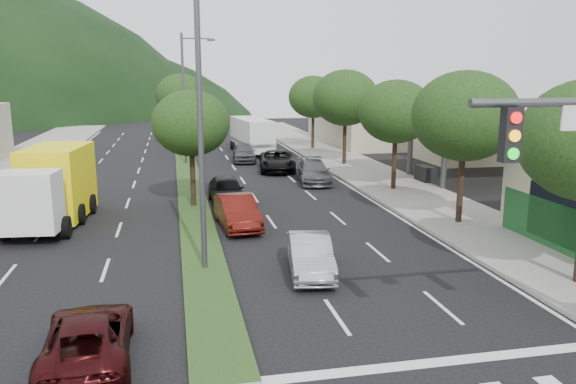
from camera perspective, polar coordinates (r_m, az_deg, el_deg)
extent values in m
cube|color=gray|center=(39.27, 8.57, 1.70)|extent=(5.00, 90.00, 0.15)
cube|color=#223B15|center=(39.87, -10.12, 1.77)|extent=(1.60, 56.00, 0.12)
cube|color=black|center=(11.58, 21.66, 5.40)|extent=(0.35, 0.25, 1.05)
cube|color=silver|center=(38.84, 19.49, 8.37)|extent=(12.00, 8.00, 0.50)
cube|color=yellow|center=(38.85, 19.45, 7.86)|extent=(12.20, 8.20, 0.50)
cylinder|color=#47494C|center=(34.95, 15.64, 3.86)|extent=(0.36, 0.36, 4.60)
cylinder|color=#47494C|center=(39.25, 26.12, 3.91)|extent=(0.36, 0.36, 4.60)
cylinder|color=#47494C|center=(39.43, 12.34, 4.87)|extent=(0.36, 0.36, 4.60)
cylinder|color=#47494C|center=(43.28, 22.11, 4.87)|extent=(0.36, 0.36, 4.60)
cube|color=black|center=(37.43, 13.76, 1.74)|extent=(0.80, 1.60, 1.10)
cube|color=black|center=(41.47, 23.82, 2.02)|extent=(0.80, 1.60, 1.10)
cube|color=#B0AA8C|center=(59.09, 8.72, 7.48)|extent=(10.00, 16.00, 5.20)
cylinder|color=black|center=(27.05, 17.15, 1.06)|extent=(0.28, 0.28, 3.81)
ellipsoid|color=black|center=(26.69, 17.53, 7.38)|extent=(4.80, 4.80, 4.08)
cylinder|color=black|center=(34.20, 10.74, 3.32)|extent=(0.28, 0.28, 3.58)
ellipsoid|color=black|center=(33.91, 10.92, 8.03)|extent=(4.40, 4.40, 3.74)
cylinder|color=black|center=(43.52, 5.77, 5.44)|extent=(0.28, 0.28, 3.92)
ellipsoid|color=black|center=(43.29, 5.85, 9.50)|extent=(5.00, 5.00, 4.25)
cylinder|color=black|center=(53.11, 2.54, 6.49)|extent=(0.28, 0.28, 3.70)
ellipsoid|color=black|center=(52.93, 2.57, 9.62)|extent=(4.60, 4.60, 3.91)
cylinder|color=black|center=(29.73, -9.66, 1.84)|extent=(0.28, 0.28, 3.36)
ellipsoid|color=black|center=(29.40, -9.84, 6.91)|extent=(4.00, 4.00, 3.40)
cylinder|color=black|center=(55.50, -10.68, 6.55)|extent=(0.28, 0.28, 3.81)
ellipsoid|color=black|center=(55.32, -10.80, 9.64)|extent=(4.80, 4.80, 4.08)
cylinder|color=#47494C|center=(19.39, -8.88, 6.22)|extent=(0.20, 0.20, 10.00)
cylinder|color=#47494C|center=(44.33, -10.54, 9.17)|extent=(0.20, 0.20, 10.00)
cylinder|color=#47494C|center=(44.42, -9.30, 15.16)|extent=(2.20, 0.12, 0.12)
cube|color=#47494C|center=(44.48, -7.83, 15.07)|extent=(0.60, 0.25, 0.18)
imported|color=#ABAEB3|center=(19.74, 2.27, -6.42)|extent=(1.97, 4.23, 1.34)
imported|color=black|center=(14.83, -19.63, -13.73)|extent=(2.20, 4.46, 1.22)
imported|color=black|center=(30.58, -6.27, 0.20)|extent=(1.87, 4.44, 1.50)
imported|color=#4D4E53|center=(36.47, 2.61, 2.07)|extent=(2.53, 5.12, 1.43)
imported|color=#56130E|center=(25.72, -5.18, -2.01)|extent=(1.87, 4.55, 1.47)
imported|color=black|center=(40.97, -1.12, 3.19)|extent=(3.19, 5.64, 1.49)
imported|color=#49484D|center=(45.60, -4.48, 4.04)|extent=(2.17, 4.58, 1.51)
cube|color=white|center=(25.40, -24.82, -0.91)|extent=(2.54, 1.98, 2.50)
cube|color=#FFED0D|center=(29.12, -22.30, 1.01)|extent=(2.96, 4.79, 3.36)
cube|color=black|center=(28.57, -22.58, -1.99)|extent=(2.82, 6.49, 0.33)
cylinder|color=black|center=(25.72, -21.63, -3.37)|extent=(0.43, 1.01, 0.98)
cylinder|color=black|center=(26.52, -26.82, -3.37)|extent=(0.43, 1.01, 0.98)
cylinder|color=black|center=(27.93, -20.32, -2.12)|extent=(0.43, 1.01, 0.98)
cylinder|color=black|center=(28.67, -25.15, -2.16)|extent=(0.43, 1.01, 0.98)
cylinder|color=black|center=(29.95, -19.31, -1.15)|extent=(0.43, 1.01, 0.98)
cylinder|color=black|center=(30.65, -23.84, -1.21)|extent=(0.43, 1.01, 0.98)
cube|color=silver|center=(50.59, -3.72, 5.93)|extent=(3.04, 8.22, 2.68)
cube|color=slate|center=(50.66, -3.71, 5.17)|extent=(3.10, 8.23, 0.31)
cylinder|color=black|center=(53.61, -5.69, 4.78)|extent=(0.39, 0.83, 0.80)
cylinder|color=black|center=(54.10, -3.36, 4.88)|extent=(0.39, 0.83, 0.80)
cylinder|color=black|center=(52.67, -5.47, 4.66)|extent=(0.39, 0.83, 0.80)
cylinder|color=black|center=(53.17, -3.11, 4.76)|extent=(0.39, 0.83, 0.80)
cylinder|color=black|center=(47.69, -4.17, 3.95)|extent=(0.39, 0.83, 0.80)
cylinder|color=black|center=(48.24, -1.59, 4.07)|extent=(0.39, 0.83, 0.80)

